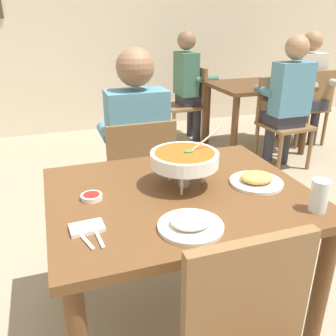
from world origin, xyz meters
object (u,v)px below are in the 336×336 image
at_px(dining_table_main, 179,215).
at_px(chair_bg_left, 310,103).
at_px(chair_bg_right, 280,116).
at_px(patron_bg_left, 309,83).
at_px(curry_bowl, 184,159).
at_px(dining_table_far, 256,96).
at_px(chair_bg_middle, 190,100).
at_px(patron_bg_right, 288,96).
at_px(appetizer_plate, 256,180).
at_px(patron_bg_middle, 189,80).
at_px(diner_main, 136,141).
at_px(rice_plate, 191,223).
at_px(chair_diner_main, 139,178).
at_px(drink_glass, 319,197).
at_px(sauce_dish, 92,197).

distance_m(dining_table_main, chair_bg_left, 3.23).
xyz_separation_m(chair_bg_right, patron_bg_left, (0.66, 0.44, 0.24)).
xyz_separation_m(curry_bowl, patron_bg_left, (2.37, 2.13, -0.15)).
height_order(dining_table_far, patron_bg_left, patron_bg_left).
relative_size(chair_bg_middle, patron_bg_right, 0.69).
height_order(dining_table_far, patron_bg_right, patron_bg_right).
distance_m(appetizer_plate, chair_bg_left, 3.01).
bearing_deg(patron_bg_middle, diner_main, -119.87).
relative_size(diner_main, patron_bg_middle, 1.00).
bearing_deg(diner_main, patron_bg_right, 26.00).
distance_m(dining_table_main, rice_plate, 0.33).
relative_size(chair_diner_main, chair_bg_middle, 1.00).
height_order(drink_glass, chair_bg_middle, chair_bg_middle).
bearing_deg(dining_table_main, drink_glass, -35.86).
height_order(chair_bg_middle, chair_bg_right, same).
bearing_deg(rice_plate, sauce_dish, 132.09).
bearing_deg(rice_plate, diner_main, 86.60).
distance_m(chair_diner_main, curry_bowl, 0.79).
distance_m(appetizer_plate, chair_bg_middle, 2.93).
bearing_deg(diner_main, patron_bg_left, 30.18).
height_order(diner_main, drink_glass, diner_main).
xyz_separation_m(drink_glass, patron_bg_left, (1.96, 2.50, -0.08)).
xyz_separation_m(diner_main, chair_bg_right, (1.75, 0.97, -0.24)).
bearing_deg(sauce_dish, patron_bg_right, 36.66).
bearing_deg(drink_glass, patron_bg_right, 56.84).
height_order(dining_table_main, drink_glass, drink_glass).
height_order(diner_main, appetizer_plate, diner_main).
xyz_separation_m(rice_plate, patron_bg_middle, (1.22, 3.08, -0.04)).
bearing_deg(patron_bg_left, sauce_dish, -142.69).
height_order(drink_glass, chair_bg_left, chair_bg_left).
bearing_deg(curry_bowl, diner_main, 93.24).
xyz_separation_m(curry_bowl, patron_bg_middle, (1.12, 2.74, -0.15)).
height_order(sauce_dish, dining_table_far, sauce_dish).
bearing_deg(chair_bg_middle, dining_table_far, -44.39).
bearing_deg(dining_table_main, rice_plate, -102.25).
xyz_separation_m(dining_table_main, patron_bg_left, (2.41, 2.17, 0.10)).
height_order(appetizer_plate, chair_bg_right, chair_bg_right).
distance_m(dining_table_main, appetizer_plate, 0.39).
xyz_separation_m(appetizer_plate, drink_glass, (0.10, -0.29, 0.04)).
bearing_deg(appetizer_plate, chair_diner_main, 114.72).
bearing_deg(chair_diner_main, appetizer_plate, -65.28).
relative_size(appetizer_plate, patron_bg_middle, 0.18).
distance_m(sauce_dish, drink_glass, 0.91).
xyz_separation_m(dining_table_far, patron_bg_right, (-0.02, -0.59, 0.12)).
relative_size(diner_main, curry_bowl, 3.94).
xyz_separation_m(patron_bg_left, patron_bg_middle, (-1.26, 0.61, 0.00)).
height_order(appetizer_plate, chair_bg_middle, chair_bg_middle).
bearing_deg(sauce_dish, diner_main, 62.72).
distance_m(diner_main, patron_bg_left, 2.79).
relative_size(curry_bowl, dining_table_far, 0.33).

